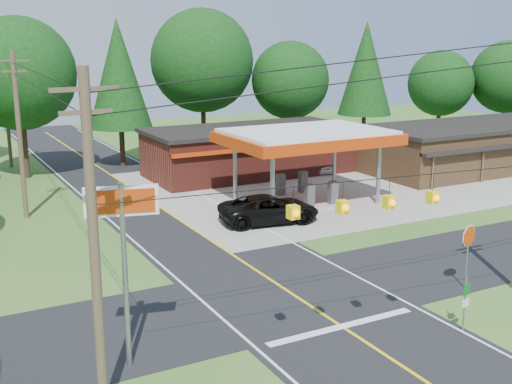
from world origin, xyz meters
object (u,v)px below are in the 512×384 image
sedan_car (319,164)px  octagonal_stop_sign (469,241)px  gas_canopy (307,139)px  suv_car (269,209)px  big_stop_sign (123,234)px

sedan_car → octagonal_stop_sign: octagonal_stop_sign is taller
octagonal_stop_sign → gas_canopy: bearing=82.9°
octagonal_stop_sign → suv_car: bearing=100.9°
suv_car → octagonal_stop_sign: 13.32m
gas_canopy → suv_car: 6.41m
suv_car → gas_canopy: bearing=-46.7°
sedan_car → big_stop_sign: 33.53m
gas_canopy → suv_car: size_ratio=1.79×
big_stop_sign → octagonal_stop_sign: (15.00, -0.36, -2.42)m
sedan_car → octagonal_stop_sign: size_ratio=1.24×
suv_car → big_stop_sign: size_ratio=0.94×
suv_car → octagonal_stop_sign: bearing=-159.5°
sedan_car → big_stop_sign: size_ratio=0.58×
octagonal_stop_sign → big_stop_sign: bearing=178.6°
gas_canopy → octagonal_stop_sign: bearing=-97.1°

